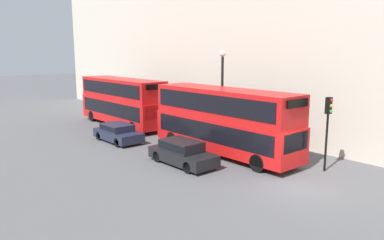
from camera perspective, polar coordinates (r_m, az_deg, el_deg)
ground_plane at (r=19.04m, az=15.67°, el=-9.91°), size 200.00×200.00×0.00m
bus_leading at (r=23.67m, az=4.81°, el=0.24°), size 2.59×10.79×4.20m
bus_second_in_queue at (r=33.58m, az=-10.62°, el=3.05°), size 2.59×10.51×4.16m
car_dark_sedan at (r=21.75m, az=-1.50°, el=-4.89°), size 1.80×4.43×1.42m
car_hatchback at (r=27.77m, az=-11.23°, el=-1.84°), size 1.87×4.24×1.30m
traffic_light at (r=21.36m, az=20.03°, el=0.21°), size 0.30×0.36×4.09m
street_lamp at (r=26.39m, az=4.62°, el=5.06°), size 0.44×0.44×6.56m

